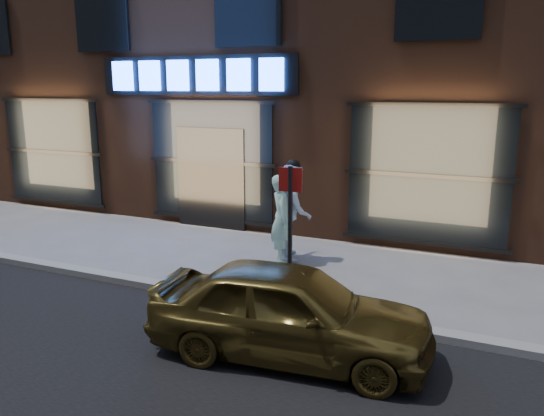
{
  "coord_description": "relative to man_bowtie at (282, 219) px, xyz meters",
  "views": [
    {
      "loc": [
        6.37,
        -6.95,
        3.33
      ],
      "look_at": [
        2.61,
        1.6,
        1.2
      ],
      "focal_mm": 35.0,
      "sensor_mm": 36.0,
      "label": 1
    }
  ],
  "objects": [
    {
      "name": "ground",
      "position": [
        -2.57,
        -2.15,
        -0.86
      ],
      "size": [
        90.0,
        90.0,
        0.0
      ],
      "primitive_type": "plane",
      "color": "slate",
      "rests_on": "ground"
    },
    {
      "name": "storefront_building",
      "position": [
        -2.58,
        5.84,
        4.28
      ],
      "size": [
        30.2,
        8.28,
        10.3
      ],
      "color": "#54301E",
      "rests_on": "ground"
    },
    {
      "name": "curb",
      "position": [
        -2.57,
        -2.15,
        -0.8
      ],
      "size": [
        60.0,
        0.25,
        0.12
      ],
      "primitive_type": "cube",
      "color": "gray",
      "rests_on": "ground"
    },
    {
      "name": "gold_sedan",
      "position": [
        1.52,
        -3.36,
        -0.26
      ],
      "size": [
        3.68,
        1.79,
        1.21
      ],
      "primitive_type": "imported",
      "rotation": [
        0.0,
        0.0,
        1.67
      ],
      "color": "brown",
      "rests_on": "ground"
    },
    {
      "name": "man_bowtie",
      "position": [
        0.0,
        0.0,
        0.0
      ],
      "size": [
        0.67,
        0.75,
        1.73
      ],
      "primitive_type": "imported",
      "rotation": [
        0.0,
        0.0,
        2.08
      ],
      "color": "#ACE3C8",
      "rests_on": "ground"
    },
    {
      "name": "man_cap",
      "position": [
        0.08,
        0.38,
        0.08
      ],
      "size": [
        1.01,
        1.12,
        1.89
      ],
      "primitive_type": "imported",
      "rotation": [
        0.0,
        0.0,
        1.96
      ],
      "color": "silver",
      "rests_on": "ground"
    },
    {
      "name": "sign_post",
      "position": [
        0.99,
        -2.05,
        0.48
      ],
      "size": [
        0.35,
        0.07,
        2.22
      ],
      "rotation": [
        0.0,
        0.0,
        0.06
      ],
      "color": "#262628",
      "rests_on": "ground"
    }
  ]
}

